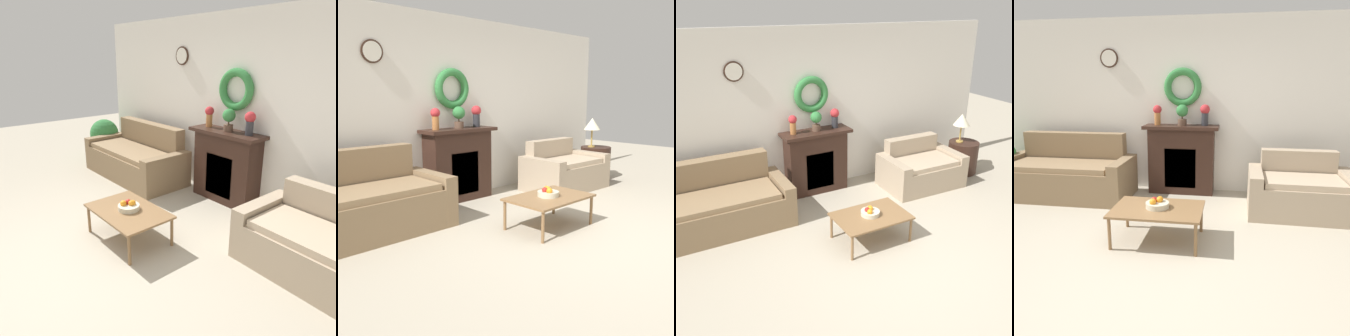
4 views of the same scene
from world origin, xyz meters
TOP-DOWN VIEW (x-y plane):
  - ground_plane at (0.00, 0.00)m, footprint 16.00×16.00m
  - wall_back at (-0.01, 2.67)m, footprint 6.80×0.18m
  - fireplace at (-0.13, 2.46)m, footprint 1.16×0.41m
  - couch_left at (-1.86, 2.03)m, footprint 2.01×0.94m
  - loveseat_right at (1.58, 1.81)m, footprint 1.38×0.90m
  - coffee_table at (-0.12, 0.72)m, footprint 0.98×0.67m
  - fruit_bowl at (-0.13, 0.73)m, footprint 0.26×0.26m
  - side_table_by_loveseat at (2.65, 1.89)m, footprint 0.55×0.55m
  - table_lamp at (2.58, 1.95)m, footprint 0.30×0.30m
  - vase_on_mantel_left at (-0.51, 2.47)m, footprint 0.13×0.13m
  - vase_on_mantel_right at (0.23, 2.47)m, footprint 0.15×0.15m
  - potted_plant_on_mantel at (-0.11, 2.45)m, footprint 0.19×0.19m

SIDE VIEW (x-z plane):
  - ground_plane at x=0.00m, z-range 0.00..0.00m
  - loveseat_right at x=1.58m, z-range -0.11..0.70m
  - side_table_by_loveseat at x=2.65m, z-range 0.00..0.60m
  - couch_left at x=-1.86m, z-range -0.14..0.81m
  - coffee_table at x=-0.12m, z-range 0.16..0.54m
  - fruit_bowl at x=-0.13m, z-range 0.37..0.48m
  - fireplace at x=-0.13m, z-range 0.01..1.09m
  - table_lamp at x=2.58m, z-range 0.75..1.29m
  - vase_on_mantel_left at x=-0.51m, z-range 1.11..1.41m
  - vase_on_mantel_right at x=0.23m, z-range 1.11..1.43m
  - potted_plant_on_mantel at x=-0.11m, z-range 1.11..1.43m
  - wall_back at x=-0.01m, z-range 0.01..2.71m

